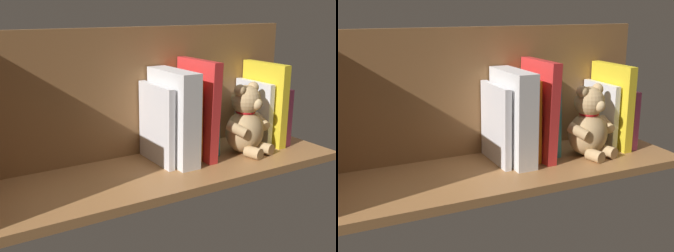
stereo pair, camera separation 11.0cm
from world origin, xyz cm
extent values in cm
cube|color=#9E6B3D|center=(0.00, 0.00, -1.10)|extent=(95.95, 31.23, 2.20)
cube|color=brown|center=(0.00, -13.37, 17.61)|extent=(95.95, 1.50, 35.22)
cube|color=#B23F72|center=(-39.02, -3.85, 8.52)|extent=(1.98, 16.73, 17.04)
cube|color=yellow|center=(-35.92, -3.44, 12.19)|extent=(2.58, 17.55, 24.38)
cube|color=silver|center=(-32.94, -4.61, 9.45)|extent=(1.71, 15.22, 18.91)
ellipsoid|color=tan|center=(-24.63, 1.27, 6.06)|extent=(13.65, 12.77, 12.12)
sphere|color=tan|center=(-24.63, 1.27, 15.25)|extent=(8.33, 8.33, 8.33)
sphere|color=tan|center=(-27.67, 0.52, 18.37)|extent=(3.22, 3.22, 3.22)
sphere|color=tan|center=(-21.60, 2.02, 18.37)|extent=(3.22, 3.22, 3.22)
sphere|color=#DBB77F|center=(-25.48, 4.71, 14.62)|extent=(3.22, 3.22, 3.22)
cylinder|color=tan|center=(-30.59, 1.36, 8.18)|extent=(3.46, 6.22, 4.48)
cylinder|color=tan|center=(-19.41, 4.13, 8.18)|extent=(5.68, 6.53, 4.48)
cylinder|color=tan|center=(-28.52, 5.62, 1.61)|extent=(4.22, 5.19, 3.22)
cylinder|color=tan|center=(-23.22, 6.93, 1.61)|extent=(4.22, 5.19, 3.22)
torus|color=red|center=(-24.63, 1.27, 11.93)|extent=(6.70, 6.70, 0.95)
cube|color=teal|center=(-14.87, -5.78, 10.56)|extent=(3.42, 12.87, 21.19)
cube|color=red|center=(-11.30, -3.41, 13.38)|extent=(3.62, 17.60, 26.85)
cube|color=orange|center=(-8.04, -4.85, 11.07)|extent=(2.46, 14.72, 22.16)
cube|color=silver|center=(-3.36, -2.91, 12.33)|extent=(5.53, 18.41, 24.66)
cube|color=silver|center=(1.10, -4.16, 10.50)|extent=(1.74, 16.12, 20.99)
camera|label=1|loc=(54.60, 91.23, 40.43)|focal=46.20mm
camera|label=2|loc=(44.86, 96.39, 40.43)|focal=46.20mm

